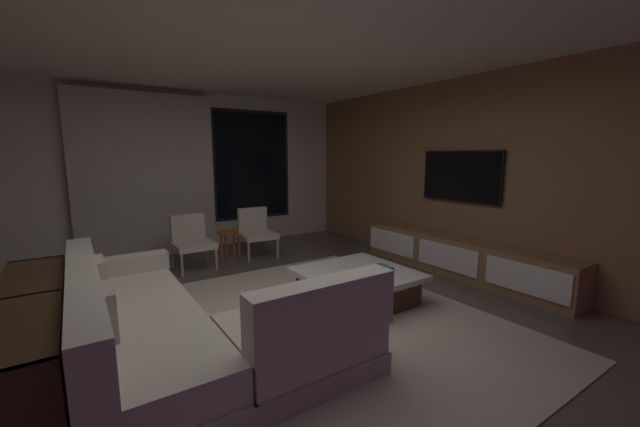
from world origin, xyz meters
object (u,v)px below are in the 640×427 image
(accent_chair_near_window, at_px, (256,230))
(media_console, at_px, (460,258))
(sectional_couch, at_px, (179,331))
(accent_chair_by_curtain, at_px, (191,239))
(mounted_tv, at_px, (460,176))
(coffee_table, at_px, (357,286))
(console_table_behind_couch, at_px, (32,342))
(book_stack_on_coffee_table, at_px, (378,269))
(side_stool, at_px, (227,237))

(accent_chair_near_window, relative_size, media_console, 0.25)
(media_console, bearing_deg, sectional_couch, -177.90)
(accent_chair_by_curtain, relative_size, mounted_tv, 0.64)
(coffee_table, xyz_separation_m, mounted_tv, (1.94, 0.12, 1.16))
(media_console, relative_size, mounted_tv, 2.53)
(console_table_behind_couch, bearing_deg, mounted_tv, 2.44)
(book_stack_on_coffee_table, bearing_deg, console_table_behind_couch, 179.03)
(accent_chair_by_curtain, relative_size, console_table_behind_couch, 0.37)
(coffee_table, xyz_separation_m, side_stool, (-0.61, 2.44, 0.19))
(side_stool, distance_m, mounted_tv, 3.58)
(coffee_table, height_order, mounted_tv, mounted_tv)
(side_stool, bearing_deg, mounted_tv, -42.17)
(book_stack_on_coffee_table, xyz_separation_m, side_stool, (-0.81, 2.57, -0.01))
(accent_chair_by_curtain, bearing_deg, sectional_couch, -106.92)
(console_table_behind_couch, bearing_deg, sectional_couch, -8.09)
(coffee_table, height_order, side_stool, side_stool)
(sectional_couch, distance_m, accent_chair_by_curtain, 2.67)
(sectional_couch, bearing_deg, accent_chair_by_curtain, 73.08)
(mounted_tv, bearing_deg, coffee_table, -176.32)
(sectional_couch, distance_m, console_table_behind_couch, 0.93)
(book_stack_on_coffee_table, distance_m, mounted_tv, 2.01)
(side_stool, distance_m, console_table_behind_couch, 3.38)
(accent_chair_by_curtain, xyz_separation_m, mounted_tv, (3.12, -2.21, 0.92))
(book_stack_on_coffee_table, height_order, side_stool, side_stool)
(accent_chair_by_curtain, bearing_deg, book_stack_on_coffee_table, -60.79)
(mounted_tv, bearing_deg, console_table_behind_couch, -177.56)
(accent_chair_by_curtain, height_order, side_stool, accent_chair_by_curtain)
(accent_chair_near_window, relative_size, side_stool, 1.70)
(side_stool, xyz_separation_m, console_table_behind_couch, (-2.26, -2.52, 0.04))
(accent_chair_by_curtain, bearing_deg, accent_chair_near_window, 5.22)
(sectional_couch, distance_m, coffee_table, 1.98)
(media_console, height_order, console_table_behind_couch, console_table_behind_couch)
(accent_chair_near_window, height_order, mounted_tv, mounted_tv)
(book_stack_on_coffee_table, bearing_deg, mounted_tv, 8.39)
(console_table_behind_couch, bearing_deg, accent_chair_by_curtain, 55.10)
(accent_chair_by_curtain, relative_size, side_stool, 1.70)
(accent_chair_near_window, height_order, side_stool, accent_chair_near_window)
(sectional_couch, height_order, accent_chair_by_curtain, sectional_couch)
(coffee_table, relative_size, mounted_tv, 0.95)
(side_stool, bearing_deg, accent_chair_by_curtain, -170.43)
(book_stack_on_coffee_table, distance_m, side_stool, 2.69)
(console_table_behind_couch, bearing_deg, coffee_table, 1.61)
(sectional_couch, xyz_separation_m, coffee_table, (1.96, 0.21, -0.10))
(sectional_couch, height_order, book_stack_on_coffee_table, sectional_couch)
(coffee_table, bearing_deg, accent_chair_near_window, 93.07)
(coffee_table, xyz_separation_m, book_stack_on_coffee_table, (0.20, -0.13, 0.20))
(coffee_table, distance_m, console_table_behind_couch, 2.88)
(accent_chair_near_window, bearing_deg, side_stool, 179.98)
(book_stack_on_coffee_table, height_order, accent_chair_near_window, accent_chair_near_window)
(sectional_couch, relative_size, media_console, 0.81)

